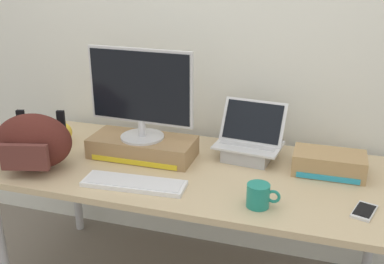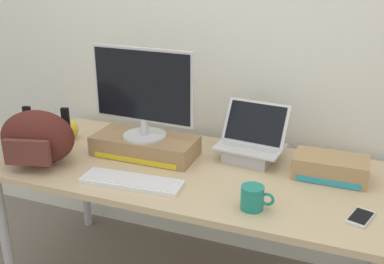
% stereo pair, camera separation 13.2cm
% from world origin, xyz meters
% --- Properties ---
extents(back_wall, '(7.00, 0.10, 2.60)m').
position_xyz_m(back_wall, '(0.00, 0.51, 1.30)').
color(back_wall, silver).
rests_on(back_wall, ground).
extents(desk, '(1.86, 0.81, 0.71)m').
position_xyz_m(desk, '(0.00, 0.00, 0.65)').
color(desk, tan).
rests_on(desk, ground).
extents(toner_box_yellow, '(0.52, 0.24, 0.10)m').
position_xyz_m(toner_box_yellow, '(-0.27, 0.06, 0.76)').
color(toner_box_yellow, '#9E7A51').
rests_on(toner_box_yellow, desk).
extents(desktop_monitor, '(0.53, 0.21, 0.44)m').
position_xyz_m(desktop_monitor, '(-0.27, 0.05, 1.04)').
color(desktop_monitor, silver).
rests_on(desktop_monitor, toner_box_yellow).
extents(open_laptop, '(0.34, 0.26, 0.27)m').
position_xyz_m(open_laptop, '(0.23, 0.19, 0.77)').
color(open_laptop, '#ADADB2').
rests_on(open_laptop, desk).
extents(external_keyboard, '(0.46, 0.16, 0.02)m').
position_xyz_m(external_keyboard, '(-0.19, -0.25, 0.73)').
color(external_keyboard, white).
rests_on(external_keyboard, desk).
extents(messenger_backpack, '(0.39, 0.31, 0.27)m').
position_xyz_m(messenger_backpack, '(-0.70, -0.22, 0.85)').
color(messenger_backpack, '#4C1E19').
rests_on(messenger_backpack, desk).
extents(coffee_mug, '(0.13, 0.09, 0.10)m').
position_xyz_m(coffee_mug, '(0.36, -0.26, 0.76)').
color(coffee_mug, '#1E7F70').
rests_on(coffee_mug, desk).
extents(cell_phone, '(0.11, 0.15, 0.01)m').
position_xyz_m(cell_phone, '(0.76, -0.19, 0.72)').
color(cell_phone, silver).
rests_on(cell_phone, desk).
extents(plush_toy, '(0.11, 0.11, 0.11)m').
position_xyz_m(plush_toy, '(-0.76, 0.10, 0.77)').
color(plush_toy, gold).
rests_on(plush_toy, desk).
extents(toner_box_cyan, '(0.32, 0.18, 0.10)m').
position_xyz_m(toner_box_cyan, '(0.61, 0.13, 0.76)').
color(toner_box_cyan, '#A88456').
rests_on(toner_box_cyan, desk).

